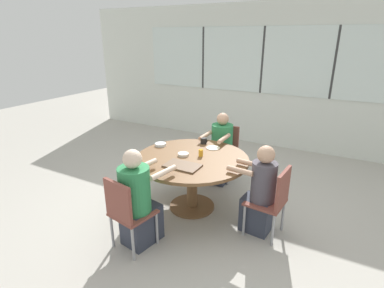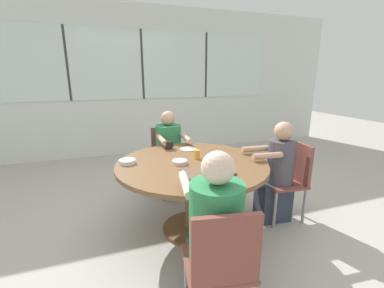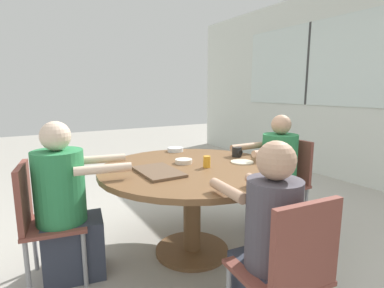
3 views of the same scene
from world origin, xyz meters
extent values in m
plane|color=#B2ADA3|center=(0.00, 0.00, 0.00)|extent=(16.00, 16.00, 0.00)
cube|color=silver|center=(0.00, 2.95, 1.40)|extent=(8.40, 0.06, 2.80)
cube|color=silver|center=(0.00, 2.91, 1.72)|extent=(5.20, 0.02, 1.27)
cube|color=#333333|center=(-1.30, 2.90, 1.72)|extent=(0.04, 0.01, 1.27)
cube|color=#333333|center=(0.00, 2.90, 1.72)|extent=(0.04, 0.01, 1.27)
cube|color=#333333|center=(1.30, 2.90, 1.72)|extent=(0.04, 0.01, 1.27)
cylinder|color=brown|center=(0.00, 0.00, 0.71)|extent=(1.45, 1.45, 0.04)
cylinder|color=brown|center=(0.00, 0.00, 0.34)|extent=(0.14, 0.14, 0.69)
cylinder|color=brown|center=(0.00, 0.00, 0.01)|extent=(0.60, 0.60, 0.03)
cube|color=brown|center=(0.01, 1.00, 0.41)|extent=(0.40, 0.40, 0.03)
cube|color=brown|center=(0.01, 1.18, 0.63)|extent=(0.38, 0.04, 0.42)
cylinder|color=#99999E|center=(0.18, 0.83, 0.20)|extent=(0.03, 0.03, 0.40)
cylinder|color=#99999E|center=(-0.16, 0.83, 0.20)|extent=(0.03, 0.03, 0.40)
cylinder|color=#99999E|center=(0.18, 1.17, 0.20)|extent=(0.03, 0.03, 0.40)
cylinder|color=#99999E|center=(-0.16, 1.17, 0.20)|extent=(0.03, 0.03, 0.40)
cube|color=brown|center=(1.00, -0.10, 0.41)|extent=(0.44, 0.44, 0.03)
cube|color=brown|center=(1.18, -0.11, 0.63)|extent=(0.07, 0.38, 0.42)
cylinder|color=#99999E|center=(0.81, -0.25, 0.20)|extent=(0.03, 0.03, 0.40)
cylinder|color=#99999E|center=(0.85, 0.09, 0.20)|extent=(0.03, 0.03, 0.40)
cylinder|color=#99999E|center=(1.15, -0.28, 0.20)|extent=(0.03, 0.03, 0.40)
cylinder|color=#99999E|center=(1.18, 0.06, 0.20)|extent=(0.03, 0.03, 0.40)
cube|color=brown|center=(-0.18, -0.99, 0.41)|extent=(0.46, 0.46, 0.03)
cube|color=brown|center=(-0.21, -1.16, 0.63)|extent=(0.38, 0.10, 0.42)
cylinder|color=#99999E|center=(-0.31, -0.79, 0.20)|extent=(0.03, 0.03, 0.40)
cylinder|color=#99999E|center=(0.02, -0.85, 0.20)|extent=(0.03, 0.03, 0.40)
cylinder|color=#99999E|center=(-0.37, -1.12, 0.20)|extent=(0.03, 0.03, 0.40)
cylinder|color=#99999E|center=(-0.04, -1.18, 0.20)|extent=(0.03, 0.03, 0.40)
cube|color=#333847|center=(0.01, 0.90, 0.21)|extent=(0.30, 0.40, 0.42)
cylinder|color=#2D844C|center=(0.01, 0.96, 0.67)|extent=(0.33, 0.33, 0.49)
sphere|color=tan|center=(0.01, 0.96, 1.00)|extent=(0.18, 0.18, 0.18)
cylinder|color=tan|center=(0.15, 0.68, 0.80)|extent=(0.06, 0.36, 0.06)
cylinder|color=tan|center=(-0.14, 0.68, 0.80)|extent=(0.06, 0.36, 0.06)
cube|color=#333847|center=(0.90, -0.09, 0.21)|extent=(0.36, 0.28, 0.42)
cylinder|color=#4C4751|center=(0.96, -0.09, 0.65)|extent=(0.28, 0.28, 0.46)
sphere|color=tan|center=(0.96, -0.09, 0.98)|extent=(0.20, 0.20, 0.20)
cylinder|color=tan|center=(0.71, -0.19, 0.78)|extent=(0.31, 0.09, 0.06)
cylinder|color=tan|center=(0.73, 0.06, 0.78)|extent=(0.31, 0.09, 0.06)
cube|color=#333847|center=(-0.16, -0.88, 0.21)|extent=(0.36, 0.45, 0.42)
cylinder|color=#2D844C|center=(-0.17, -0.95, 0.67)|extent=(0.33, 0.33, 0.50)
sphere|color=beige|center=(-0.17, -0.95, 1.02)|extent=(0.20, 0.20, 0.20)
cylinder|color=beige|center=(-0.27, -0.64, 0.81)|extent=(0.12, 0.37, 0.06)
cylinder|color=beige|center=(0.03, -0.70, 0.81)|extent=(0.12, 0.37, 0.06)
cube|color=brown|center=(0.04, -0.31, 0.74)|extent=(0.42, 0.26, 0.02)
cylinder|color=black|center=(-0.10, 0.53, 0.77)|extent=(0.09, 0.09, 0.09)
torus|color=black|center=(-0.06, 0.53, 0.77)|extent=(0.01, 0.06, 0.06)
cylinder|color=gold|center=(0.08, 0.08, 0.77)|extent=(0.06, 0.06, 0.09)
cylinder|color=silver|center=(-0.59, 0.16, 0.75)|extent=(0.15, 0.15, 0.04)
cylinder|color=silver|center=(-0.12, -0.01, 0.74)|extent=(0.14, 0.14, 0.03)
cylinder|color=beige|center=(0.10, 0.42, 0.73)|extent=(0.19, 0.19, 0.01)
camera|label=1|loc=(1.68, -3.10, 2.19)|focal=28.00mm
camera|label=2|loc=(-0.76, -2.20, 1.53)|focal=24.00mm
camera|label=3|loc=(1.97, -1.16, 1.32)|focal=28.00mm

